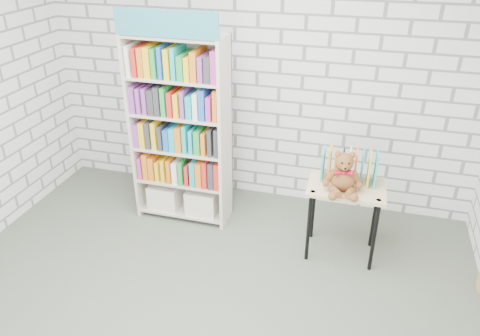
# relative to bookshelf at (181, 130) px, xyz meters

# --- Properties ---
(ground) EXTENTS (4.50, 4.50, 0.00)m
(ground) POSITION_rel_bookshelf_xyz_m (0.59, -1.36, -0.96)
(ground) COLOR #4C5447
(ground) RESTS_ON ground
(room_shell) EXTENTS (4.52, 4.02, 2.81)m
(room_shell) POSITION_rel_bookshelf_xyz_m (0.59, -1.36, 0.82)
(room_shell) COLOR silver
(room_shell) RESTS_ON ground
(bookshelf) EXTENTS (0.94, 0.36, 2.11)m
(bookshelf) POSITION_rel_bookshelf_xyz_m (0.00, 0.00, 0.00)
(bookshelf) COLOR beige
(bookshelf) RESTS_ON ground
(display_table) EXTENTS (0.67, 0.47, 0.72)m
(display_table) POSITION_rel_bookshelf_xyz_m (1.62, -0.22, -0.34)
(display_table) COLOR tan
(display_table) RESTS_ON ground
(table_books) EXTENTS (0.47, 0.21, 0.28)m
(table_books) POSITION_rel_bookshelf_xyz_m (1.62, -0.12, -0.11)
(table_books) COLOR #28ACAD
(table_books) RESTS_ON display_table
(teddy_bear) EXTENTS (0.33, 0.32, 0.36)m
(teddy_bear) POSITION_rel_bookshelf_xyz_m (1.59, -0.33, -0.10)
(teddy_bear) COLOR brown
(teddy_bear) RESTS_ON display_table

